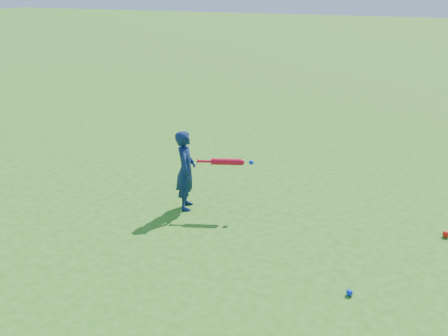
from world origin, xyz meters
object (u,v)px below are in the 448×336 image
ground_ball_blue (349,293)px  child (186,170)px  bat_swing (229,162)px  ground_ball_red (446,234)px

ground_ball_blue → child: bearing=152.9°
ground_ball_blue → bat_swing: bat_swing is taller
ground_ball_red → ground_ball_blue: size_ratio=1.21×
child → ground_ball_red: 3.27m
ground_ball_red → bat_swing: bat_swing is taller
bat_swing → child: bearing=175.4°
child → ground_ball_red: child is taller
bat_swing → ground_ball_red: bearing=-12.1°
ground_ball_red → ground_ball_blue: 1.83m
bat_swing → ground_ball_blue: bearing=-54.9°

